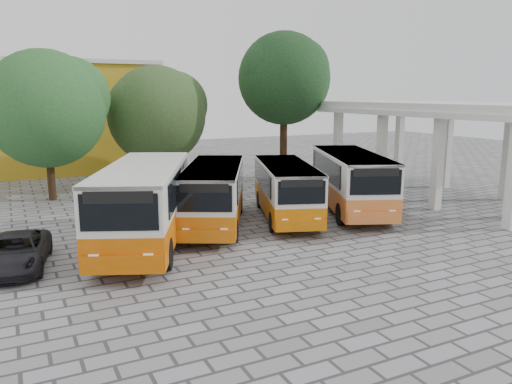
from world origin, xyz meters
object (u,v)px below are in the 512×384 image
bus_centre_right (286,187)px  parked_car (16,252)px  bus_centre_left (214,192)px  bus_far_left (144,200)px  bus_far_right (351,178)px

bus_centre_right → parked_car: 11.95m
bus_centre_left → bus_centre_right: size_ratio=1.06×
bus_far_left → bus_far_right: bus_far_left is taller
bus_centre_left → bus_far_left: bearing=-130.2°
bus_centre_left → bus_far_right: (7.26, -0.36, 0.11)m
bus_far_right → parked_car: bus_far_right is taller
bus_centre_left → parked_car: (-8.13, -2.14, -1.01)m
bus_centre_right → parked_car: bus_centre_right is taller
bus_far_left → bus_far_right: size_ratio=1.08×
bus_centre_left → bus_centre_right: bearing=24.4°
bus_centre_left → bus_far_right: bearing=24.1°
bus_centre_left → bus_centre_right: bus_centre_left is taller
bus_far_left → parked_car: (-4.63, -0.66, -1.25)m
bus_centre_left → bus_far_right: 7.27m
bus_centre_right → parked_car: size_ratio=1.85×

